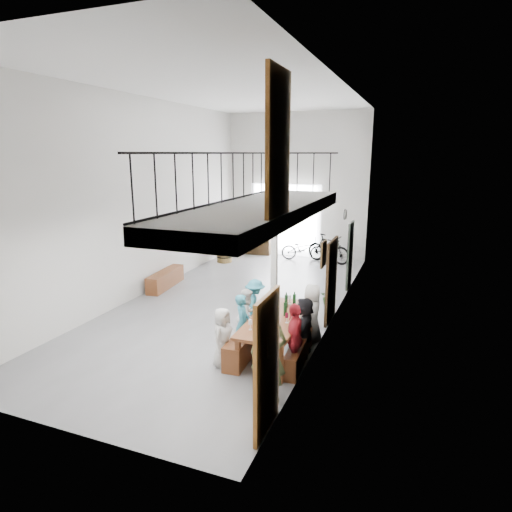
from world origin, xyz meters
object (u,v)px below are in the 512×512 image
at_px(oak_barrel, 224,251).
at_px(serving_counter, 251,243).
at_px(side_bench, 165,279).
at_px(bicycle_near, 303,249).
at_px(host_standing, 269,354).
at_px(tasting_table, 277,322).
at_px(bench_inner, 249,339).

xyz_separation_m(oak_barrel, serving_counter, (0.41, 1.68, 0.02)).
height_order(side_bench, bicycle_near, bicycle_near).
bearing_deg(serving_counter, host_standing, -69.45).
height_order(tasting_table, serving_counter, serving_counter).
bearing_deg(bicycle_near, bench_inner, 172.73).
distance_m(side_bench, host_standing, 6.84).
bearing_deg(tasting_table, side_bench, 145.89).
distance_m(bench_inner, oak_barrel, 7.47).
distance_m(tasting_table, serving_counter, 9.04).
distance_m(serving_counter, host_standing, 10.69).
height_order(bench_inner, serving_counter, serving_counter).
distance_m(tasting_table, host_standing, 1.68).
xyz_separation_m(bench_inner, serving_counter, (-3.23, 8.21, 0.19)).
distance_m(oak_barrel, serving_counter, 1.73).
bearing_deg(serving_counter, tasting_table, -67.70).
bearing_deg(bench_inner, tasting_table, -1.18).
bearing_deg(host_standing, bench_inner, 120.99).
relative_size(oak_barrel, bicycle_near, 0.51).
xyz_separation_m(tasting_table, side_bench, (-4.57, 3.04, -0.46)).
relative_size(bench_inner, serving_counter, 1.31).
relative_size(host_standing, bicycle_near, 1.01).
height_order(side_bench, oak_barrel, oak_barrel).
bearing_deg(side_bench, tasting_table, -33.62).
bearing_deg(oak_barrel, tasting_table, -57.00).
relative_size(serving_counter, bicycle_near, 1.01).
bearing_deg(serving_counter, bicycle_near, -10.87).
height_order(tasting_table, bench_inner, tasting_table).
height_order(bench_inner, host_standing, host_standing).
bearing_deg(bicycle_near, tasting_table, 176.95).
height_order(oak_barrel, serving_counter, serving_counter).
relative_size(tasting_table, side_bench, 1.35).
distance_m(host_standing, bicycle_near, 9.70).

